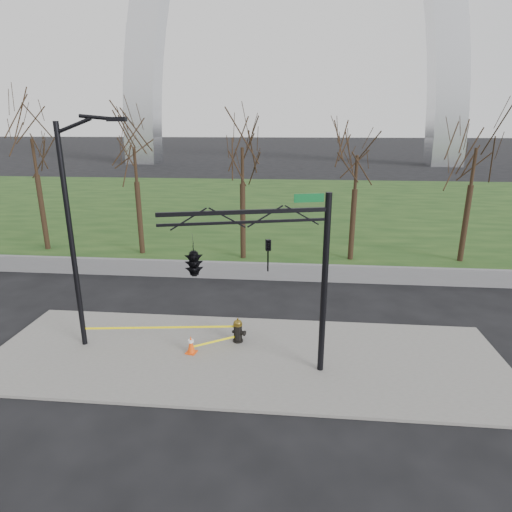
# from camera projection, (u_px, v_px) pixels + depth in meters

# --- Properties ---
(ground) EXTENTS (500.00, 500.00, 0.00)m
(ground) POSITION_uv_depth(u_px,v_px,m) (245.00, 358.00, 15.11)
(ground) COLOR black
(ground) RESTS_ON ground
(sidewalk) EXTENTS (18.00, 6.00, 0.10)m
(sidewalk) POSITION_uv_depth(u_px,v_px,m) (245.00, 356.00, 15.10)
(sidewalk) COLOR slate
(sidewalk) RESTS_ON ground
(grass_strip) EXTENTS (120.00, 40.00, 0.06)m
(grass_strip) POSITION_uv_depth(u_px,v_px,m) (280.00, 204.00, 43.62)
(grass_strip) COLOR #183613
(grass_strip) RESTS_ON ground
(guardrail) EXTENTS (60.00, 0.30, 0.90)m
(guardrail) POSITION_uv_depth(u_px,v_px,m) (263.00, 271.00, 22.59)
(guardrail) COLOR #59595B
(guardrail) RESTS_ON ground
(tree_row) EXTENTS (36.54, 4.00, 7.75)m
(tree_row) POSITION_uv_depth(u_px,v_px,m) (190.00, 194.00, 25.80)
(tree_row) COLOR black
(tree_row) RESTS_ON ground
(fire_hydrant) EXTENTS (0.59, 0.39, 0.94)m
(fire_hydrant) POSITION_uv_depth(u_px,v_px,m) (238.00, 331.00, 15.91)
(fire_hydrant) COLOR black
(fire_hydrant) RESTS_ON sidewalk
(traffic_cone) EXTENTS (0.41, 0.41, 0.67)m
(traffic_cone) POSITION_uv_depth(u_px,v_px,m) (191.00, 344.00, 15.14)
(traffic_cone) COLOR #F1490C
(traffic_cone) RESTS_ON sidewalk
(street_light) EXTENTS (2.39, 0.24, 8.21)m
(street_light) POSITION_uv_depth(u_px,v_px,m) (76.00, 223.00, 14.50)
(street_light) COLOR black
(street_light) RESTS_ON ground
(traffic_signal_mast) EXTENTS (4.95, 2.54, 6.00)m
(traffic_signal_mast) POSITION_uv_depth(u_px,v_px,m) (220.00, 258.00, 12.51)
(traffic_signal_mast) COLOR black
(traffic_signal_mast) RESTS_ON ground
(caution_tape) EXTENTS (5.64, 1.00, 0.47)m
(caution_tape) POSITION_uv_depth(u_px,v_px,m) (174.00, 331.00, 15.73)
(caution_tape) COLOR #FFEC0D
(caution_tape) RESTS_ON ground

